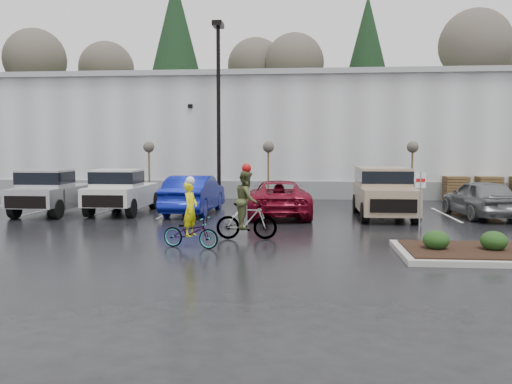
# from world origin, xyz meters

# --- Properties ---
(ground) EXTENTS (120.00, 120.00, 0.00)m
(ground) POSITION_xyz_m (0.00, 0.00, 0.00)
(ground) COLOR black
(ground) RESTS_ON ground
(warehouse) EXTENTS (60.50, 15.50, 7.20)m
(warehouse) POSITION_xyz_m (0.00, 21.99, 3.65)
(warehouse) COLOR silver
(warehouse) RESTS_ON ground
(wooded_ridge) EXTENTS (80.00, 25.00, 6.00)m
(wooded_ridge) POSITION_xyz_m (0.00, 45.00, 3.00)
(wooded_ridge) COLOR #293D19
(wooded_ridge) RESTS_ON ground
(lamppost) EXTENTS (0.50, 1.00, 9.22)m
(lamppost) POSITION_xyz_m (-4.00, 12.00, 5.69)
(lamppost) COLOR black
(lamppost) RESTS_ON ground
(sapling_west) EXTENTS (0.60, 0.60, 3.20)m
(sapling_west) POSITION_xyz_m (-8.00, 13.00, 2.73)
(sapling_west) COLOR #4F3D1F
(sapling_west) RESTS_ON ground
(sapling_mid) EXTENTS (0.60, 0.60, 3.20)m
(sapling_mid) POSITION_xyz_m (-1.50, 13.00, 2.73)
(sapling_mid) COLOR #4F3D1F
(sapling_mid) RESTS_ON ground
(sapling_east) EXTENTS (0.60, 0.60, 3.20)m
(sapling_east) POSITION_xyz_m (6.00, 13.00, 2.73)
(sapling_east) COLOR #4F3D1F
(sapling_east) RESTS_ON ground
(pallet_stack_a) EXTENTS (1.20, 1.20, 1.35)m
(pallet_stack_a) POSITION_xyz_m (8.50, 14.00, 0.68)
(pallet_stack_a) COLOR #4F3D1F
(pallet_stack_a) RESTS_ON ground
(pallet_stack_b) EXTENTS (1.20, 1.20, 1.35)m
(pallet_stack_b) POSITION_xyz_m (10.20, 14.00, 0.68)
(pallet_stack_b) COLOR #4F3D1F
(pallet_stack_b) RESTS_ON ground
(shrub_a) EXTENTS (0.70, 0.70, 0.52)m
(shrub_a) POSITION_xyz_m (4.00, -1.00, 0.41)
(shrub_a) COLOR #1A3412
(shrub_a) RESTS_ON curb_island
(shrub_b) EXTENTS (0.70, 0.70, 0.52)m
(shrub_b) POSITION_xyz_m (5.50, -1.00, 0.41)
(shrub_b) COLOR #1A3412
(shrub_b) RESTS_ON curb_island
(fire_lane_sign) EXTENTS (0.30, 0.05, 2.20)m
(fire_lane_sign) POSITION_xyz_m (3.80, 0.20, 1.41)
(fire_lane_sign) COLOR gray
(fire_lane_sign) RESTS_ON ground
(pickup_silver) EXTENTS (2.10, 5.20, 1.96)m
(pickup_silver) POSITION_xyz_m (-10.42, 6.93, 0.98)
(pickup_silver) COLOR #A6A6AD
(pickup_silver) RESTS_ON ground
(pickup_white) EXTENTS (2.10, 5.20, 1.96)m
(pickup_white) POSITION_xyz_m (-7.55, 7.57, 0.98)
(pickup_white) COLOR beige
(pickup_white) RESTS_ON ground
(car_blue) EXTENTS (1.98, 5.14, 1.67)m
(car_blue) POSITION_xyz_m (-4.39, 7.53, 0.84)
(car_blue) COLOR navy
(car_blue) RESTS_ON ground
(car_red) EXTENTS (2.93, 5.63, 1.52)m
(car_red) POSITION_xyz_m (-0.64, 6.97, 0.76)
(car_red) COLOR maroon
(car_red) RESTS_ON ground
(suv_tan) EXTENTS (2.20, 5.10, 2.06)m
(suv_tan) POSITION_xyz_m (3.71, 6.87, 1.03)
(suv_tan) COLOR gray
(suv_tan) RESTS_ON ground
(car_grey) EXTENTS (2.34, 4.80, 1.58)m
(car_grey) POSITION_xyz_m (7.69, 7.27, 0.79)
(car_grey) COLOR slate
(car_grey) RESTS_ON ground
(cyclist_hivis) EXTENTS (1.80, 0.98, 2.07)m
(cyclist_hivis) POSITION_xyz_m (-2.80, -0.54, 0.65)
(cyclist_hivis) COLOR #3F3F44
(cyclist_hivis) RESTS_ON ground
(cyclist_olive) EXTENTS (1.87, 0.91, 2.39)m
(cyclist_olive) POSITION_xyz_m (-1.35, 1.05, 0.87)
(cyclist_olive) COLOR #3F3F44
(cyclist_olive) RESTS_ON ground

